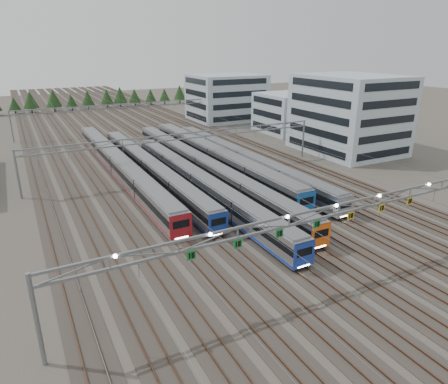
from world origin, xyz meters
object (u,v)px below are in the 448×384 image
gantry_far (122,109)px  gantry_near (335,213)px  depot_bldg_south (349,114)px  depot_bldg_mid (288,113)px  train_a (119,165)px  train_d (202,166)px  train_b (149,168)px  train_e (215,157)px  gantry_mid (183,141)px  train_c (199,183)px  depot_bldg_north (226,97)px  train_f (243,160)px

gantry_far → gantry_near: bearing=-90.0°
depot_bldg_south → depot_bldg_mid: bearing=87.3°
train_a → train_d: bearing=-30.0°
train_b → train_e: train_e is taller
gantry_near → gantry_mid: 40.12m
train_b → depot_bldg_south: bearing=-1.2°
train_b → train_e: bearing=2.0°
train_e → gantry_far: gantry_far is taller
depot_bldg_mid → gantry_near: bearing=-122.8°
train_d → depot_bldg_south: bearing=3.7°
train_c → gantry_near: bearing=-85.6°
train_d → depot_bldg_north: (33.20, 52.69, 5.14)m
depot_bldg_south → train_c: bearing=-165.6°
train_f → gantry_far: bearing=103.3°
train_e → gantry_near: size_ratio=1.01×
train_c → depot_bldg_mid: 55.92m
train_f → train_b: bearing=171.1°
gantry_near → gantry_far: gantry_near is taller
gantry_mid → depot_bldg_north: size_ratio=2.56×
train_c → gantry_far: bearing=87.7°
train_c → depot_bldg_mid: depot_bldg_mid is taller
train_c → depot_bldg_north: (37.70, 61.04, 5.17)m
train_f → depot_bldg_south: depot_bldg_south is taller
train_d → depot_bldg_mid: 47.32m
train_b → train_d: (9.00, -3.41, 0.03)m
gantry_near → gantry_mid: (0.05, 40.12, -0.70)m
gantry_mid → depot_bldg_north: (35.45, 49.46, 0.83)m
train_b → train_d: 9.62m
train_e → depot_bldg_north: 56.83m
depot_bldg_mid → train_c: bearing=-140.9°
train_a → gantry_mid: gantry_mid is taller
train_a → depot_bldg_south: depot_bldg_south is taller
train_a → gantry_far: (11.25, 40.45, 4.22)m
train_b → gantry_far: size_ratio=0.99×
gantry_mid → gantry_far: 45.00m
train_a → depot_bldg_south: bearing=-5.9°
train_e → gantry_mid: 7.90m
train_a → depot_bldg_south: 51.82m
train_a → train_e: train_e is taller
train_b → gantry_far: gantry_far is taller
train_e → train_b: bearing=-178.0°
train_d → depot_bldg_north: bearing=57.8°
train_b → depot_bldg_north: 65.08m
gantry_far → depot_bldg_north: (35.45, 4.46, 0.83)m
train_a → gantry_mid: (11.25, -4.55, 4.22)m
gantry_far → depot_bldg_mid: 46.31m
train_c → depot_bldg_north: 71.93m
train_d → train_b: bearing=159.2°
depot_bldg_mid → gantry_mid: bearing=-150.1°
train_f → gantry_near: size_ratio=0.99×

